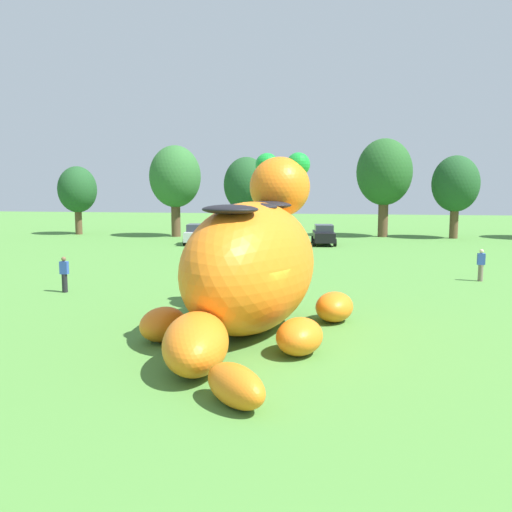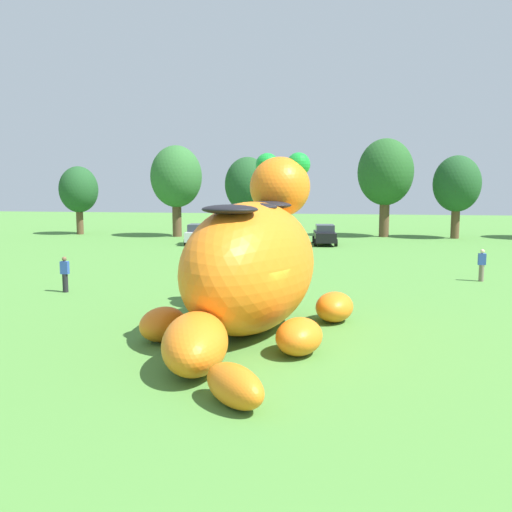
% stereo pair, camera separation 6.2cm
% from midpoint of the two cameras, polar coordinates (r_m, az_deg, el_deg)
% --- Properties ---
extents(ground_plane, '(160.00, 160.00, 0.00)m').
position_cam_midpoint_polar(ground_plane, '(18.45, -0.37, -8.81)').
color(ground_plane, '#4C8438').
extents(giant_inflatable_creature, '(7.21, 12.75, 6.37)m').
position_cam_midpoint_polar(giant_inflatable_creature, '(19.56, -0.50, -0.90)').
color(giant_inflatable_creature, orange).
rests_on(giant_inflatable_creature, ground).
extents(car_silver, '(2.24, 4.25, 1.72)m').
position_cam_midpoint_polar(car_silver, '(48.52, -6.01, 2.22)').
color(car_silver, '#B7BABF').
rests_on(car_silver, ground).
extents(car_blue, '(2.05, 4.16, 1.72)m').
position_cam_midpoint_polar(car_blue, '(47.65, -1.76, 2.17)').
color(car_blue, '#2347B7').
rests_on(car_blue, ground).
extents(car_yellow, '(2.29, 4.27, 1.72)m').
position_cam_midpoint_polar(car_yellow, '(47.23, 2.65, 2.12)').
color(car_yellow, yellow).
rests_on(car_yellow, ground).
extents(car_black, '(2.26, 4.25, 1.72)m').
position_cam_midpoint_polar(car_black, '(47.98, 6.83, 2.15)').
color(car_black, black).
rests_on(car_black, ground).
extents(tree_far_left, '(3.89, 3.89, 6.90)m').
position_cam_midpoint_polar(tree_far_left, '(60.34, -17.65, 6.38)').
color(tree_far_left, brown).
rests_on(tree_far_left, ground).
extents(tree_left, '(4.97, 4.97, 8.82)m').
position_cam_midpoint_polar(tree_left, '(55.61, -8.22, 7.90)').
color(tree_left, brown).
rests_on(tree_left, ground).
extents(tree_mid_left, '(4.31, 4.31, 7.65)m').
position_cam_midpoint_polar(tree_mid_left, '(53.72, -1.00, 7.17)').
color(tree_mid_left, brown).
rests_on(tree_mid_left, ground).
extents(tree_centre_left, '(5.33, 5.33, 9.46)m').
position_cam_midpoint_polar(tree_centre_left, '(56.22, 12.82, 8.21)').
color(tree_centre_left, brown).
rests_on(tree_centre_left, ground).
extents(tree_centre, '(4.38, 4.38, 7.78)m').
position_cam_midpoint_polar(tree_centre, '(56.41, 19.51, 6.85)').
color(tree_centre, brown).
rests_on(tree_centre, ground).
extents(spectator_near_inflatable, '(0.38, 0.26, 1.71)m').
position_cam_midpoint_polar(spectator_near_inflatable, '(28.24, -18.88, -1.79)').
color(spectator_near_inflatable, black).
rests_on(spectator_near_inflatable, ground).
extents(spectator_mid_field, '(0.38, 0.26, 1.71)m').
position_cam_midpoint_polar(spectator_mid_field, '(34.80, -0.42, 0.25)').
color(spectator_mid_field, '#726656').
rests_on(spectator_mid_field, ground).
extents(spectator_by_cars, '(0.38, 0.26, 1.71)m').
position_cam_midpoint_polar(spectator_by_cars, '(32.06, 21.74, -0.87)').
color(spectator_by_cars, '#726656').
rests_on(spectator_by_cars, ground).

